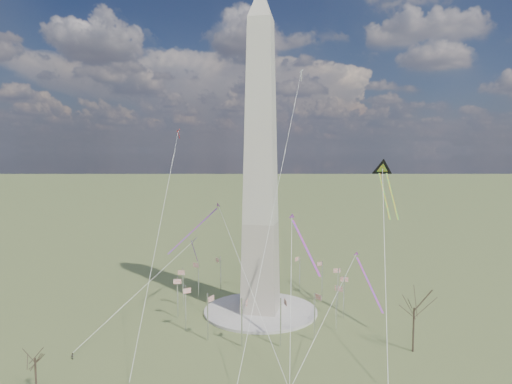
% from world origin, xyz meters
% --- Properties ---
extents(ground, '(2000.00, 2000.00, 0.00)m').
position_xyz_m(ground, '(0.00, 0.00, 0.00)').
color(ground, '#47572B').
rests_on(ground, ground).
extents(plaza, '(36.00, 36.00, 0.80)m').
position_xyz_m(plaza, '(0.00, 0.00, 0.40)').
color(plaza, '#BBB3AB').
rests_on(plaza, ground).
extents(washington_monument, '(15.56, 15.56, 100.00)m').
position_xyz_m(washington_monument, '(0.00, 0.00, 47.95)').
color(washington_monument, '#B2A495').
rests_on(washington_monument, plaza).
extents(flagpole_ring, '(54.40, 54.40, 13.00)m').
position_xyz_m(flagpole_ring, '(-0.00, -0.00, 7.27)').
color(flagpole_ring, white).
rests_on(flagpole_ring, ground).
extents(tree_near, '(9.85, 9.85, 17.24)m').
position_xyz_m(tree_near, '(43.65, -20.30, 12.30)').
color(tree_near, '#423428').
rests_on(tree_near, ground).
extents(tree_far, '(6.20, 6.20, 10.85)m').
position_xyz_m(tree_far, '(-38.18, -56.32, 7.73)').
color(tree_far, '#423428').
rests_on(tree_far, ground).
extents(person_west, '(0.94, 0.89, 1.54)m').
position_xyz_m(person_west, '(-39.36, -41.35, 0.77)').
color(person_west, gray).
rests_on(person_west, ground).
extents(kite_delta_black, '(7.99, 21.12, 17.33)m').
position_xyz_m(kite_delta_black, '(37.66, 14.17, 44.51)').
color(kite_delta_black, black).
rests_on(kite_delta_black, ground).
extents(kite_diamond_purple, '(1.81, 2.83, 8.73)m').
position_xyz_m(kite_diamond_purple, '(-25.46, 10.13, 19.29)').
color(kite_diamond_purple, '#3F1972').
rests_on(kite_diamond_purple, ground).
extents(kite_streamer_left, '(10.23, 17.28, 13.11)m').
position_xyz_m(kite_streamer_left, '(14.60, -18.43, 28.24)').
color(kite_streamer_left, '#FD2850').
rests_on(kite_streamer_left, ground).
extents(kite_streamer_mid, '(12.55, 18.25, 14.42)m').
position_xyz_m(kite_streamer_mid, '(-20.17, 2.28, 27.98)').
color(kite_streamer_mid, '#FD2850').
rests_on(kite_streamer_mid, ground).
extents(kite_streamer_right, '(8.66, 18.80, 13.63)m').
position_xyz_m(kite_streamer_right, '(32.26, 2.70, 13.34)').
color(kite_streamer_right, '#FD2850').
rests_on(kite_streamer_right, ground).
extents(kite_small_red, '(1.00, 1.67, 3.99)m').
position_xyz_m(kite_small_red, '(-39.62, 33.59, 58.89)').
color(kite_small_red, red).
rests_on(kite_small_red, ground).
extents(kite_small_white, '(1.74, 1.53, 4.59)m').
position_xyz_m(kite_small_white, '(8.46, 38.12, 81.03)').
color(kite_small_white, silver).
rests_on(kite_small_white, ground).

